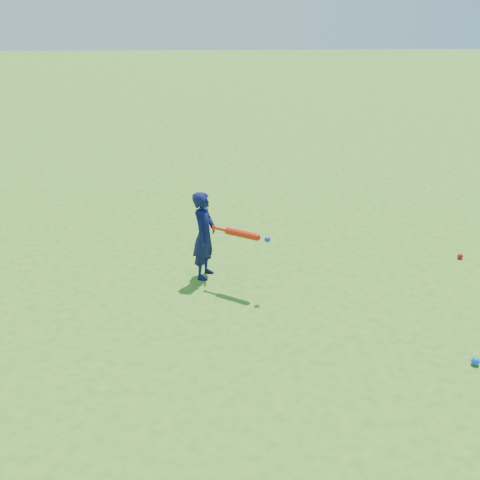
{
  "coord_description": "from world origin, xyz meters",
  "views": [
    {
      "loc": [
        0.44,
        -5.37,
        3.07
      ],
      "look_at": [
        0.77,
        0.32,
        0.6
      ],
      "focal_mm": 40.0,
      "sensor_mm": 36.0,
      "label": 1
    }
  ],
  "objects_px": {
    "child": "(204,235)",
    "ground_ball_blue": "(475,361)",
    "bat_swing": "(244,234)",
    "ground_ball_red": "(460,256)"
  },
  "relations": [
    {
      "from": "child",
      "to": "bat_swing",
      "type": "xyz_separation_m",
      "value": [
        0.46,
        -0.36,
        0.15
      ]
    },
    {
      "from": "child",
      "to": "ground_ball_blue",
      "type": "xyz_separation_m",
      "value": [
        2.53,
        -1.97,
        -0.51
      ]
    },
    {
      "from": "ground_ball_red",
      "to": "ground_ball_blue",
      "type": "distance_m",
      "value": 2.43
    },
    {
      "from": "child",
      "to": "ground_ball_red",
      "type": "relative_size",
      "value": 14.86
    },
    {
      "from": "child",
      "to": "bat_swing",
      "type": "height_order",
      "value": "child"
    },
    {
      "from": "child",
      "to": "ground_ball_red",
      "type": "xyz_separation_m",
      "value": [
        3.4,
        0.3,
        -0.51
      ]
    },
    {
      "from": "child",
      "to": "ground_ball_blue",
      "type": "relative_size",
      "value": 14.02
    },
    {
      "from": "ground_ball_red",
      "to": "bat_swing",
      "type": "xyz_separation_m",
      "value": [
        -2.94,
        -0.66,
        0.67
      ]
    },
    {
      "from": "child",
      "to": "bat_swing",
      "type": "bearing_deg",
      "value": -108.38
    },
    {
      "from": "ground_ball_red",
      "to": "bat_swing",
      "type": "bearing_deg",
      "value": -167.35
    }
  ]
}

